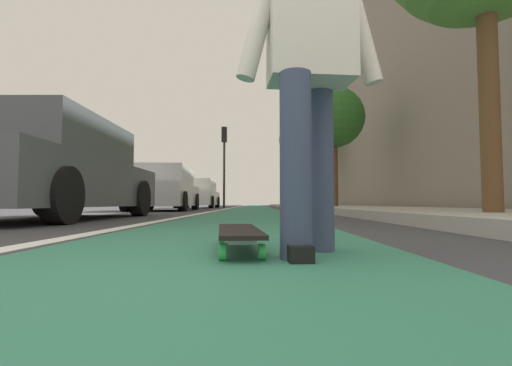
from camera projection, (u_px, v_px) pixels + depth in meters
name	position (u px, v px, depth m)	size (l,w,h in m)	color
ground_plane	(250.00, 211.00, 10.98)	(80.00, 80.00, 0.00)	#38383D
bike_lane_paint	(254.00, 207.00, 24.96)	(56.00, 1.92, 0.00)	#2D7256
lane_stripe_white	(234.00, 207.00, 20.97)	(52.00, 0.16, 0.01)	silver
sidewalk_curb	(319.00, 207.00, 18.96)	(52.00, 3.20, 0.14)	#9E9B93
building_facade	(347.00, 123.00, 23.24)	(40.00, 1.20, 10.66)	gray
skateboard	(239.00, 233.00, 1.86)	(0.86, 0.28, 0.11)	green
skater_person	(310.00, 59.00, 1.76)	(0.48, 0.72, 1.64)	#384260
parked_car_near	(52.00, 171.00, 5.52)	(4.47, 1.99, 1.49)	#4C5156
parked_car_mid	(164.00, 190.00, 12.26)	(4.56, 2.03, 1.46)	#B7B7BC
parked_car_far	(198.00, 195.00, 18.96)	(4.13, 1.93, 1.46)	silver
traffic_light	(224.00, 152.00, 19.41)	(0.33, 0.28, 4.29)	#2D2D2D
street_tree_mid	(334.00, 118.00, 13.32)	(2.20, 2.20, 4.47)	brown
street_tree_far	(303.00, 140.00, 22.16)	(2.94, 2.94, 5.55)	brown
pedestrian_distant	(316.00, 189.00, 16.24)	(0.44, 0.68, 1.56)	#384260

